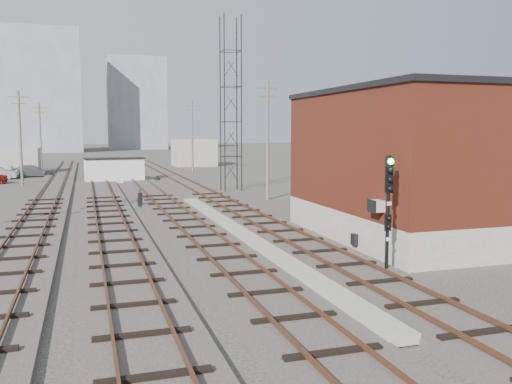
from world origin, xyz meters
name	(u,v)px	position (x,y,z in m)	size (l,w,h in m)	color
ground	(140,172)	(0.00, 60.00, 0.00)	(320.00, 320.00, 0.00)	#282621
track_right	(189,186)	(2.50, 39.00, 0.11)	(3.20, 90.00, 0.39)	#332D28
track_mid_right	(146,187)	(-1.50, 39.00, 0.11)	(3.20, 90.00, 0.39)	#332D28
track_mid_left	(100,189)	(-5.50, 39.00, 0.11)	(3.20, 90.00, 0.39)	#332D28
track_left	(52,190)	(-9.50, 39.00, 0.11)	(3.20, 90.00, 0.39)	#332D28
platform_curb	(243,236)	(0.50, 14.00, 0.13)	(0.90, 28.00, 0.26)	gray
brick_building	(394,164)	(7.50, 12.00, 3.63)	(6.54, 12.20, 7.22)	gray
lattice_tower	(231,104)	(5.50, 35.00, 7.50)	(1.60, 1.60, 15.00)	black
utility_pole_left_b	(20,135)	(-12.50, 45.00, 4.80)	(1.80, 0.24, 9.00)	#595147
utility_pole_left_c	(40,134)	(-12.50, 70.00, 4.80)	(1.80, 0.24, 9.00)	#595147
utility_pole_right_a	(268,136)	(6.50, 28.00, 4.80)	(1.80, 0.24, 9.00)	#595147
utility_pole_right_b	(192,134)	(6.50, 58.00, 4.80)	(1.80, 0.24, 9.00)	#595147
apartment_left	(35,91)	(-18.00, 135.00, 15.00)	(22.00, 14.00, 30.00)	gray
apartment_right	(137,104)	(8.00, 150.00, 13.00)	(16.00, 12.00, 26.00)	gray
shed_left	(4,161)	(-16.00, 60.00, 1.60)	(8.00, 5.00, 3.20)	gray
shed_right	(194,152)	(9.00, 70.00, 2.00)	(6.00, 6.00, 4.00)	gray
signal_mast	(389,204)	(3.70, 6.15, 2.59)	(0.40, 0.42, 4.35)	gray
switch_stand	(140,199)	(-3.20, 26.50, 0.56)	(0.30, 0.30, 1.20)	black
site_trailer	(114,170)	(-3.87, 46.27, 1.26)	(6.13, 3.09, 2.49)	silver
car_grey	(33,171)	(-12.47, 55.51, 0.68)	(1.91, 4.69, 1.36)	slate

